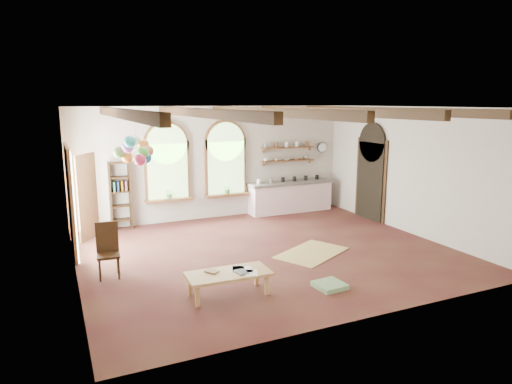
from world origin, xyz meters
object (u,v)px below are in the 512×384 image
coffee_table (228,275)px  balloon_cluster (136,150)px  side_chair (109,262)px  kitchen_counter (290,196)px

coffee_table → balloon_cluster: bearing=111.6°
coffee_table → balloon_cluster: balloon_cluster is taller
coffee_table → side_chair: 2.50m
kitchen_counter → coffee_table: bearing=-128.2°
coffee_table → balloon_cluster: size_ratio=1.28×
balloon_cluster → coffee_table: bearing=-68.4°
side_chair → balloon_cluster: (0.76, 0.87, 2.02)m
coffee_table → side_chair: size_ratio=1.39×
coffee_table → balloon_cluster: 3.42m
coffee_table → side_chair: (-1.79, 1.73, -0.06)m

